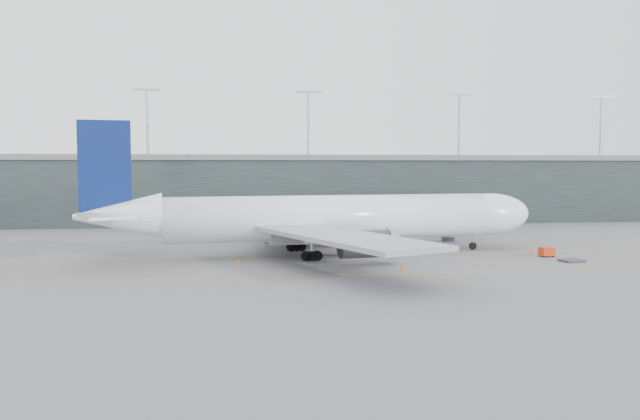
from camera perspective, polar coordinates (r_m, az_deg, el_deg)
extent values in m
plane|color=slate|center=(92.72, -0.85, -3.85)|extent=(320.00, 320.00, 0.00)
cube|color=#C08512|center=(88.79, -0.56, -4.20)|extent=(160.00, 0.25, 0.02)
cube|color=#C08512|center=(73.12, 0.95, -5.97)|extent=(160.00, 0.25, 0.02)
cube|color=#C08512|center=(113.04, 0.51, -2.43)|extent=(0.25, 60.00, 0.02)
cube|color=black|center=(149.73, -3.39, 1.82)|extent=(240.00, 35.00, 14.00)
cube|color=slate|center=(149.63, -3.40, 4.73)|extent=(240.00, 36.00, 1.20)
cylinder|color=#9E9EA3|center=(140.93, -15.49, 7.65)|extent=(0.60, 0.60, 14.00)
cylinder|color=#9E9EA3|center=(140.42, -1.07, 7.81)|extent=(0.60, 0.60, 14.00)
cylinder|color=#9E9EA3|center=(148.41, 12.60, 7.51)|extent=(0.60, 0.60, 14.00)
cylinder|color=#9E9EA3|center=(163.66, 24.28, 6.92)|extent=(0.60, 0.60, 14.00)
cylinder|color=white|center=(89.22, 1.04, -0.67)|extent=(47.39, 12.04, 6.33)
ellipsoid|color=white|center=(98.86, 15.15, -0.35)|extent=(13.97, 7.91, 6.33)
cone|color=white|center=(86.11, -17.97, -0.55)|extent=(11.89, 7.41, 6.08)
cube|color=gray|center=(89.19, 0.40, -2.25)|extent=(16.84, 7.07, 2.04)
cube|color=black|center=(100.77, 17.08, 0.27)|extent=(2.60, 3.32, 0.82)
cube|color=gray|center=(73.34, 2.03, -2.48)|extent=(20.04, 30.84, 0.56)
cylinder|color=#38383D|center=(80.87, 4.27, -3.12)|extent=(7.53, 4.42, 3.57)
cube|color=gray|center=(103.94, -2.92, -0.57)|extent=(13.69, 30.68, 0.56)
cylinder|color=#38383D|center=(99.33, 0.68, -1.79)|extent=(7.53, 4.42, 3.57)
cube|color=#0A1953|center=(85.97, -19.08, 3.71)|extent=(6.65, 1.32, 12.25)
cube|color=white|center=(80.56, -18.94, -0.51)|extent=(8.65, 10.63, 0.36)
cube|color=white|center=(91.73, -18.40, 0.02)|extent=(6.83, 9.88, 0.36)
cylinder|color=black|center=(98.11, 13.80, -3.21)|extent=(1.16, 0.54, 1.12)
cylinder|color=#9E9EA3|center=(98.02, 13.81, -2.76)|extent=(0.31, 0.31, 2.65)
cylinder|color=black|center=(84.02, -0.76, -4.22)|extent=(1.38, 0.67, 1.33)
cylinder|color=black|center=(93.48, -2.19, -3.38)|extent=(1.38, 0.67, 1.33)
cube|color=#29292E|center=(98.09, 12.27, -0.48)|extent=(4.03, 4.35, 2.90)
cube|color=#29292E|center=(106.59, 11.69, -0.12)|extent=(5.41, 13.69, 2.59)
cube|color=#29292E|center=(119.92, 10.94, 0.34)|extent=(5.66, 13.74, 2.69)
cube|color=#29292E|center=(133.28, 10.34, 0.71)|extent=(5.91, 13.80, 2.79)
cylinder|color=#9E9EA3|center=(107.58, 11.62, -1.79)|extent=(0.52, 0.52, 3.93)
cube|color=#38383D|center=(107.75, 11.61, -2.64)|extent=(2.35, 1.96, 0.72)
cylinder|color=#29292E|center=(136.03, 6.64, 0.81)|extent=(4.14, 4.14, 3.10)
cylinder|color=#29292E|center=(136.25, 6.63, -0.58)|extent=(1.86, 1.86, 3.72)
cube|color=red|center=(93.33, 20.02, -3.57)|extent=(2.22, 1.67, 1.18)
cylinder|color=black|center=(92.60, 19.85, -3.99)|extent=(0.38, 0.21, 0.36)
cylinder|color=black|center=(93.53, 20.53, -3.93)|extent=(0.38, 0.21, 0.36)
cylinder|color=black|center=(93.29, 19.49, -3.92)|extent=(0.38, 0.21, 0.36)
cylinder|color=black|center=(94.21, 20.17, -3.86)|extent=(0.38, 0.21, 0.36)
cube|color=#323236|center=(89.78, 22.04, -4.30)|extent=(3.17, 2.72, 0.28)
cube|color=#38383D|center=(103.07, -4.48, -3.00)|extent=(2.21, 1.99, 0.18)
cube|color=#B7BCC4|center=(102.97, -4.48, -2.54)|extent=(1.84, 1.78, 1.37)
cube|color=#264297|center=(102.89, -4.48, -2.15)|extent=(1.89, 1.84, 0.07)
cube|color=#38383D|center=(104.30, -2.99, -2.90)|extent=(2.24, 1.85, 0.21)
cube|color=#A8ADB4|center=(104.19, -2.99, -2.38)|extent=(1.81, 1.71, 1.58)
cube|color=#264297|center=(104.10, -3.00, -1.93)|extent=(1.87, 1.77, 0.08)
cube|color=#38383D|center=(102.31, -1.70, -3.03)|extent=(2.23, 1.93, 0.20)
cube|color=silver|center=(102.21, -1.70, -2.54)|extent=(1.83, 1.76, 1.46)
cube|color=#264297|center=(102.12, -1.70, -2.12)|extent=(1.89, 1.81, 0.08)
cone|color=#EE580D|center=(96.74, 18.85, -3.52)|extent=(0.46, 0.46, 0.73)
cone|color=orange|center=(76.94, 7.58, -5.22)|extent=(0.49, 0.49, 0.79)
cone|color=orange|center=(106.10, 2.50, -2.68)|extent=(0.41, 0.41, 0.66)
cone|color=orange|center=(81.90, -7.43, -4.66)|extent=(0.48, 0.48, 0.77)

